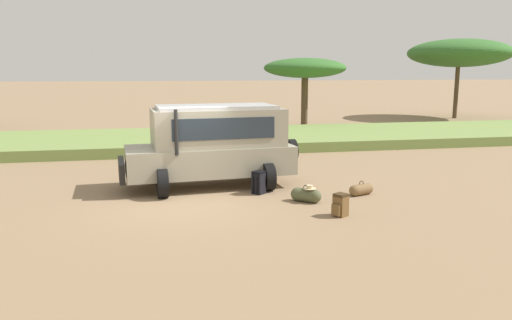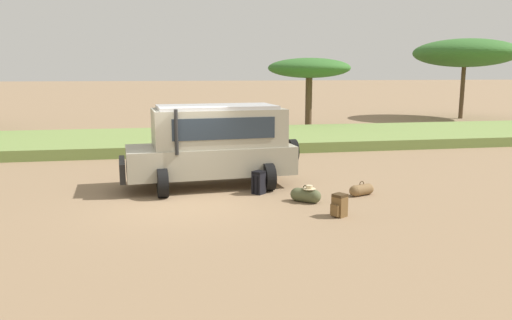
% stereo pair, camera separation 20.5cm
% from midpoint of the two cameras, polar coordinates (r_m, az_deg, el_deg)
% --- Properties ---
extents(ground_plane, '(320.00, 320.00, 0.00)m').
position_cam_midpoint_polar(ground_plane, '(13.48, -7.53, -4.72)').
color(ground_plane, '#8C7051').
extents(grass_bank, '(120.00, 7.00, 0.44)m').
position_cam_midpoint_polar(grass_bank, '(23.76, -8.96, 2.26)').
color(grass_bank, olive).
rests_on(grass_bank, ground_plane).
extents(safari_vehicle, '(5.43, 3.01, 2.44)m').
position_cam_midpoint_polar(safari_vehicle, '(14.93, -4.44, 1.87)').
color(safari_vehicle, gray).
rests_on(safari_vehicle, ground_plane).
extents(backpack_beside_front_wheel, '(0.44, 0.41, 0.55)m').
position_cam_midpoint_polar(backpack_beside_front_wheel, '(12.14, 9.98, -5.15)').
color(backpack_beside_front_wheel, brown).
rests_on(backpack_beside_front_wheel, ground_plane).
extents(backpack_cluster_center, '(0.45, 0.45, 0.66)m').
position_cam_midpoint_polar(backpack_cluster_center, '(14.12, 0.75, -2.61)').
color(backpack_cluster_center, black).
rests_on(backpack_cluster_center, ground_plane).
extents(duffel_bag_low_black_case, '(0.74, 0.67, 0.47)m').
position_cam_midpoint_polar(duffel_bag_low_black_case, '(13.34, 6.15, -4.01)').
color(duffel_bag_low_black_case, '#4C5133').
rests_on(duffel_bag_low_black_case, ground_plane).
extents(duffel_bag_soft_canvas, '(0.78, 0.48, 0.41)m').
position_cam_midpoint_polar(duffel_bag_soft_canvas, '(14.30, 12.37, -3.35)').
color(duffel_bag_soft_canvas, brown).
rests_on(duffel_bag_soft_canvas, ground_plane).
extents(acacia_tree_centre_back, '(4.89, 4.34, 4.18)m').
position_cam_midpoint_polar(acacia_tree_centre_back, '(29.93, 6.31, 10.34)').
color(acacia_tree_centre_back, brown).
rests_on(acacia_tree_centre_back, ground_plane).
extents(acacia_tree_right_mid, '(7.13, 7.50, 5.69)m').
position_cam_midpoint_polar(acacia_tree_right_mid, '(39.39, 22.92, 11.19)').
color(acacia_tree_right_mid, brown).
rests_on(acacia_tree_right_mid, ground_plane).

